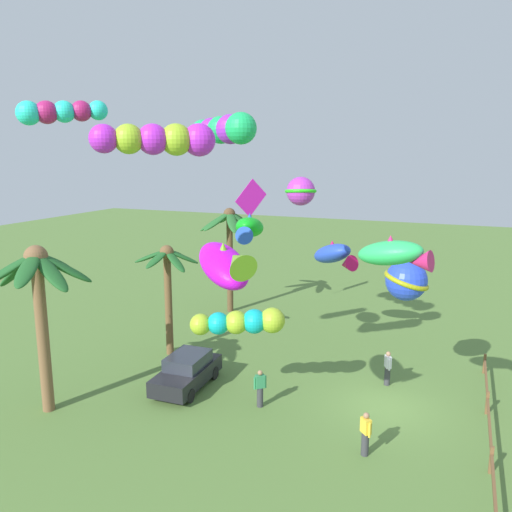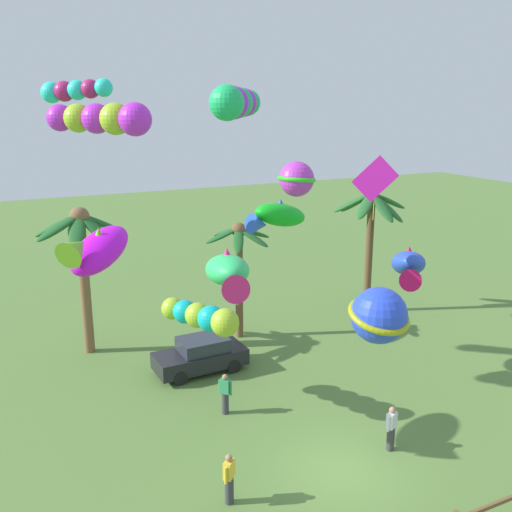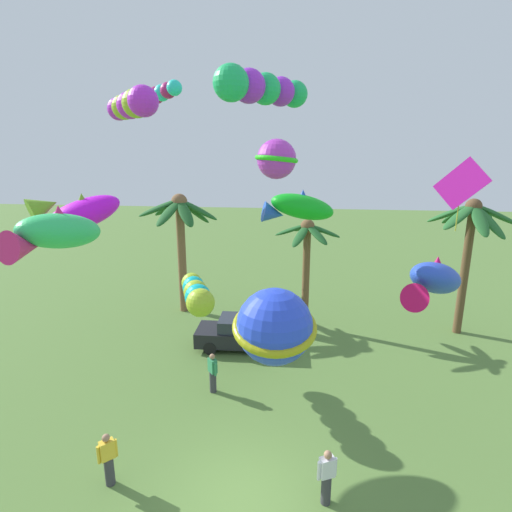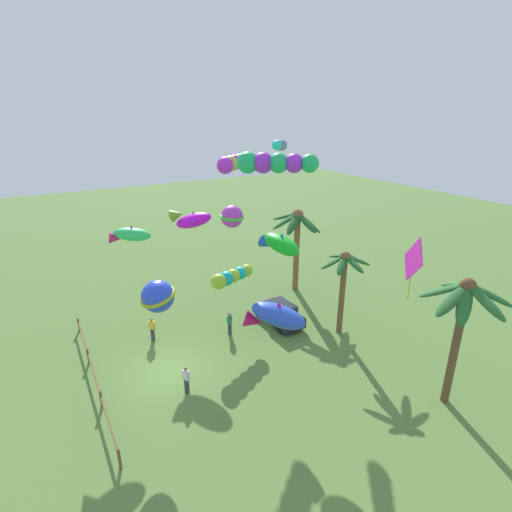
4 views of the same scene
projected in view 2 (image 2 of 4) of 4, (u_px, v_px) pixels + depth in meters
The scene contains 19 objects.
ground_plane at pixel (340, 471), 18.21m from camera, with size 120.00×120.00×0.00m, color #567A38.
palm_tree_0 at pixel (239, 252), 27.57m from camera, with size 3.35×3.14×5.76m.
palm_tree_1 at pixel (81, 243), 25.57m from camera, with size 4.28×4.05×6.83m.
palm_tree_2 at pixel (371, 216), 30.71m from camera, with size 4.08×3.88×6.87m.
parked_car_0 at pixel (201, 355), 24.76m from camera, with size 3.96×1.85×1.51m.
spectator_0 at pixel (391, 428), 19.11m from camera, with size 0.51×0.37×1.59m.
spectator_1 at pixel (229, 478), 16.55m from camera, with size 0.43×0.43×1.59m.
spectator_2 at pixel (225, 393), 21.37m from camera, with size 0.42×0.44×1.59m.
kite_tube_0 at pixel (101, 119), 19.30m from camera, with size 3.05×3.34×1.10m.
kite_tube_1 at pixel (237, 103), 21.35m from camera, with size 3.24×3.95×1.25m.
kite_fish_2 at pixel (97, 249), 17.41m from camera, with size 2.92×3.01×1.69m.
kite_fish_3 at pixel (228, 272), 14.23m from camera, with size 1.56×2.59×1.12m.
kite_fish_4 at pixel (277, 216), 22.62m from camera, with size 3.03×1.82×1.40m.
kite_ball_5 at pixel (297, 179), 19.59m from camera, with size 1.75×1.74×1.20m.
kite_tube_6 at pixel (201, 316), 20.78m from camera, with size 1.99×3.53×1.09m.
kite_diamond_7 at pixel (375, 180), 27.67m from camera, with size 1.92×1.25×3.14m.
kite_ball_8 at pixel (379, 315), 16.78m from camera, with size 2.03×2.01×1.67m.
kite_fish_9 at pixel (408, 265), 22.25m from camera, with size 2.68×3.08×1.70m.
kite_tube_10 at pixel (74, 90), 22.34m from camera, with size 2.49×2.30×0.93m.
Camera 2 is at (-9.27, -13.10, 11.27)m, focal length 40.51 mm.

